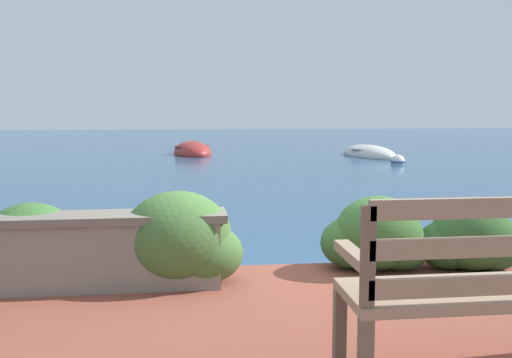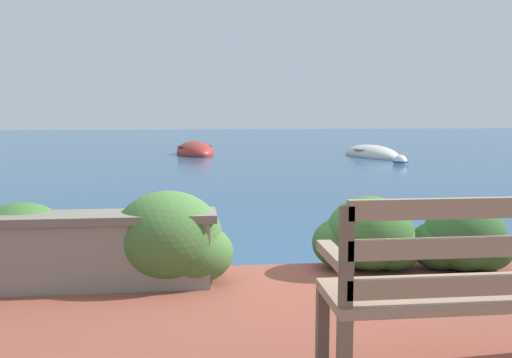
{
  "view_description": "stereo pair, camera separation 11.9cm",
  "coord_description": "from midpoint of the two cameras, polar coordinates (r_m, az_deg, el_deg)",
  "views": [
    {
      "loc": [
        -0.74,
        -4.66,
        1.53
      ],
      "look_at": [
        0.64,
        6.39,
        0.17
      ],
      "focal_mm": 40.0,
      "sensor_mm": 36.0,
      "label": 1
    },
    {
      "loc": [
        -0.62,
        -4.67,
        1.53
      ],
      "look_at": [
        0.64,
        6.39,
        0.17
      ],
      "focal_mm": 40.0,
      "sensor_mm": 36.0,
      "label": 2
    }
  ],
  "objects": [
    {
      "name": "ground_plane",
      "position": [
        4.96,
        1.11,
        -11.0
      ],
      "size": [
        80.0,
        80.0,
        0.0
      ],
      "color": "navy"
    },
    {
      "name": "park_bench",
      "position": [
        2.93,
        20.47,
        -9.83
      ],
      "size": [
        1.3,
        0.48,
        0.93
      ],
      "rotation": [
        0.0,
        0.0,
        -0.02
      ],
      "color": "brown",
      "rests_on": "patio_terrace"
    },
    {
      "name": "stone_wall",
      "position": [
        4.41,
        -18.06,
        -6.86
      ],
      "size": [
        2.16,
        0.38,
        0.55
      ],
      "color": "gray",
      "rests_on": "patio_terrace"
    },
    {
      "name": "hedge_clump_left",
      "position": [
        4.68,
        -22.35,
        -6.44
      ],
      "size": [
        0.9,
        0.65,
        0.61
      ],
      "color": "#38662D",
      "rests_on": "patio_terrace"
    },
    {
      "name": "hedge_clump_centre",
      "position": [
        4.4,
        -8.79,
        -6.31
      ],
      "size": [
        1.03,
        0.74,
        0.7
      ],
      "color": "#426B33",
      "rests_on": "patio_terrace"
    },
    {
      "name": "hedge_clump_right",
      "position": [
        4.8,
        11.23,
        -5.75
      ],
      "size": [
        0.89,
        0.64,
        0.61
      ],
      "color": "#38662D",
      "rests_on": "patio_terrace"
    },
    {
      "name": "hedge_clump_far_right",
      "position": [
        4.99,
        19.97,
        -5.73
      ],
      "size": [
        0.84,
        0.6,
        0.57
      ],
      "color": "#2D5628",
      "rests_on": "patio_terrace"
    },
    {
      "name": "rowboat_nearest",
      "position": [
        19.12,
        11.05,
        2.41
      ],
      "size": [
        1.64,
        3.12,
        0.66
      ],
      "rotation": [
        0.0,
        0.0,
        4.89
      ],
      "color": "silver",
      "rests_on": "ground_plane"
    },
    {
      "name": "rowboat_mid",
      "position": [
        19.6,
        -6.56,
        2.63
      ],
      "size": [
        1.65,
        2.69,
        0.8
      ],
      "rotation": [
        0.0,
        0.0,
        1.77
      ],
      "color": "#9E2D28",
      "rests_on": "ground_plane"
    },
    {
      "name": "mooring_buoy",
      "position": [
        16.57,
        13.81,
        1.69
      ],
      "size": [
        0.44,
        0.44,
        0.4
      ],
      "color": "white",
      "rests_on": "ground_plane"
    }
  ]
}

